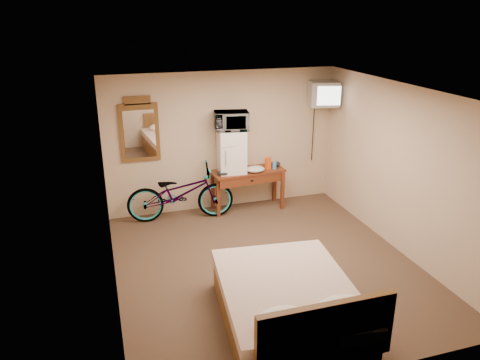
# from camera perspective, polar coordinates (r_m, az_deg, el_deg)

# --- Properties ---
(room) EXTENTS (4.60, 4.64, 2.50)m
(room) POSITION_cam_1_polar(r_m,az_deg,el_deg) (6.35, 3.41, -0.56)
(room) COLOR #4B3925
(room) RESTS_ON ground
(desk) EXTENTS (1.35, 0.61, 0.75)m
(desk) POSITION_cam_1_polar(r_m,az_deg,el_deg) (8.45, 1.01, 0.35)
(desk) COLOR brown
(desk) RESTS_ON floor
(mini_fridge) EXTENTS (0.50, 0.49, 0.77)m
(mini_fridge) POSITION_cam_1_polar(r_m,az_deg,el_deg) (8.25, -1.03, 3.54)
(mini_fridge) COLOR white
(mini_fridge) RESTS_ON desk
(microwave) EXTENTS (0.64, 0.49, 0.32)m
(microwave) POSITION_cam_1_polar(r_m,az_deg,el_deg) (8.11, -1.06, 7.23)
(microwave) COLOR white
(microwave) RESTS_ON mini_fridge
(snack_bag) EXTENTS (0.12, 0.08, 0.21)m
(snack_bag) POSITION_cam_1_polar(r_m,az_deg,el_deg) (8.49, 3.44, 2.05)
(snack_bag) COLOR #DC4E13
(snack_bag) RESTS_ON desk
(blue_cup) EXTENTS (0.07, 0.07, 0.13)m
(blue_cup) POSITION_cam_1_polar(r_m,az_deg,el_deg) (8.52, 4.22, 1.79)
(blue_cup) COLOR #418BDD
(blue_cup) RESTS_ON desk
(cloth_cream) EXTENTS (0.34, 0.26, 0.11)m
(cloth_cream) POSITION_cam_1_polar(r_m,az_deg,el_deg) (8.33, 1.88, 1.33)
(cloth_cream) COLOR beige
(cloth_cream) RESTS_ON desk
(cloth_dark_a) EXTENTS (0.23, 0.18, 0.09)m
(cloth_dark_a) POSITION_cam_1_polar(r_m,az_deg,el_deg) (8.18, -2.03, 0.89)
(cloth_dark_a) COLOR black
(cloth_dark_a) RESTS_ON desk
(cloth_dark_b) EXTENTS (0.21, 0.17, 0.10)m
(cloth_dark_b) POSITION_cam_1_polar(r_m,az_deg,el_deg) (8.65, 4.28, 1.96)
(cloth_dark_b) COLOR black
(cloth_dark_b) RESTS_ON desk
(crt_television) EXTENTS (0.59, 0.64, 0.44)m
(crt_television) POSITION_cam_1_polar(r_m,az_deg,el_deg) (8.64, 10.13, 10.30)
(crt_television) COLOR black
(crt_television) RESTS_ON room
(wall_mirror) EXTENTS (0.66, 0.04, 1.12)m
(wall_mirror) POSITION_cam_1_polar(r_m,az_deg,el_deg) (8.08, -12.17, 5.93)
(wall_mirror) COLOR brown
(wall_mirror) RESTS_ON room
(bicycle) EXTENTS (1.90, 0.83, 0.97)m
(bicycle) POSITION_cam_1_polar(r_m,az_deg,el_deg) (8.17, -7.28, -1.59)
(bicycle) COLOR black
(bicycle) RESTS_ON floor
(bed) EXTENTS (1.68, 2.10, 0.90)m
(bed) POSITION_cam_1_polar(r_m,az_deg,el_deg) (5.58, 6.03, -14.89)
(bed) COLOR brown
(bed) RESTS_ON floor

